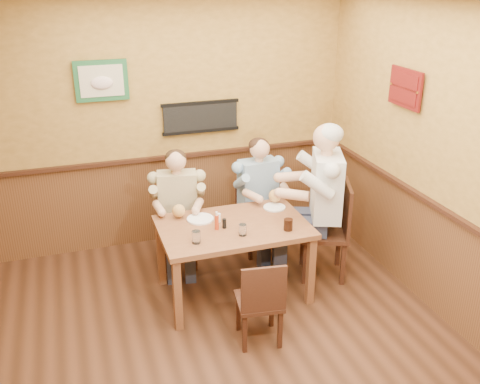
{
  "coord_description": "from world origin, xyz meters",
  "views": [
    {
      "loc": [
        -0.59,
        -3.19,
        3.0
      ],
      "look_at": [
        0.83,
        1.07,
        1.1
      ],
      "focal_mm": 40.0,
      "sensor_mm": 36.0,
      "label": 1
    }
  ],
  "objects_px": {
    "chair_back_left": "(179,230)",
    "water_glass_left": "(196,237)",
    "chair_back_right": "(258,217)",
    "diner_tan_shirt": "(178,215)",
    "diner_blue_polo": "(258,202)",
    "cola_tumbler": "(288,225)",
    "dining_table": "(233,233)",
    "hot_sauce_bottle": "(217,221)",
    "pepper_shaker": "(224,223)",
    "water_glass_mid": "(243,230)",
    "salt_shaker": "(219,218)",
    "chair_right_end": "(324,230)",
    "chair_near_side": "(259,299)",
    "diner_white_elder": "(325,211)"
  },
  "relations": [
    {
      "from": "chair_right_end",
      "to": "dining_table",
      "type": "bearing_deg",
      "value": -66.25
    },
    {
      "from": "diner_tan_shirt",
      "to": "chair_near_side",
      "type": "bearing_deg",
      "value": -65.24
    },
    {
      "from": "diner_tan_shirt",
      "to": "diner_white_elder",
      "type": "relative_size",
      "value": 0.8
    },
    {
      "from": "diner_tan_shirt",
      "to": "diner_blue_polo",
      "type": "xyz_separation_m",
      "value": [
        0.9,
        0.02,
        0.01
      ]
    },
    {
      "from": "chair_back_right",
      "to": "water_glass_left",
      "type": "height_order",
      "value": "water_glass_left"
    },
    {
      "from": "water_glass_left",
      "to": "pepper_shaker",
      "type": "distance_m",
      "value": 0.38
    },
    {
      "from": "diner_blue_polo",
      "to": "hot_sauce_bottle",
      "type": "xyz_separation_m",
      "value": [
        -0.69,
        -0.77,
        0.23
      ]
    },
    {
      "from": "salt_shaker",
      "to": "chair_right_end",
      "type": "bearing_deg",
      "value": -3.11
    },
    {
      "from": "diner_white_elder",
      "to": "hot_sauce_bottle",
      "type": "xyz_separation_m",
      "value": [
        -1.16,
        -0.08,
        0.1
      ]
    },
    {
      "from": "dining_table",
      "to": "hot_sauce_bottle",
      "type": "bearing_deg",
      "value": -167.27
    },
    {
      "from": "chair_right_end",
      "to": "diner_tan_shirt",
      "type": "distance_m",
      "value": 1.52
    },
    {
      "from": "chair_back_left",
      "to": "cola_tumbler",
      "type": "relative_size",
      "value": 7.55
    },
    {
      "from": "dining_table",
      "to": "chair_back_right",
      "type": "height_order",
      "value": "chair_back_right"
    },
    {
      "from": "diner_tan_shirt",
      "to": "water_glass_left",
      "type": "bearing_deg",
      "value": -81.68
    },
    {
      "from": "diner_blue_polo",
      "to": "water_glass_mid",
      "type": "relative_size",
      "value": 11.18
    },
    {
      "from": "dining_table",
      "to": "chair_near_side",
      "type": "height_order",
      "value": "chair_near_side"
    },
    {
      "from": "water_glass_left",
      "to": "hot_sauce_bottle",
      "type": "height_order",
      "value": "hot_sauce_bottle"
    },
    {
      "from": "water_glass_left",
      "to": "chair_near_side",
      "type": "bearing_deg",
      "value": -51.68
    },
    {
      "from": "hot_sauce_bottle",
      "to": "chair_back_left",
      "type": "bearing_deg",
      "value": 105.63
    },
    {
      "from": "water_glass_left",
      "to": "pepper_shaker",
      "type": "bearing_deg",
      "value": 32.21
    },
    {
      "from": "chair_back_right",
      "to": "chair_right_end",
      "type": "height_order",
      "value": "chair_right_end"
    },
    {
      "from": "diner_blue_polo",
      "to": "cola_tumbler",
      "type": "distance_m",
      "value": 1.01
    },
    {
      "from": "dining_table",
      "to": "cola_tumbler",
      "type": "xyz_separation_m",
      "value": [
        0.45,
        -0.26,
        0.15
      ]
    },
    {
      "from": "chair_back_left",
      "to": "cola_tumbler",
      "type": "xyz_separation_m",
      "value": [
        0.83,
        -0.97,
        0.39
      ]
    },
    {
      "from": "chair_back_right",
      "to": "diner_blue_polo",
      "type": "height_order",
      "value": "diner_blue_polo"
    },
    {
      "from": "chair_back_left",
      "to": "water_glass_left",
      "type": "relative_size",
      "value": 7.15
    },
    {
      "from": "chair_near_side",
      "to": "cola_tumbler",
      "type": "xyz_separation_m",
      "value": [
        0.46,
        0.49,
        0.4
      ]
    },
    {
      "from": "cola_tumbler",
      "to": "water_glass_mid",
      "type": "bearing_deg",
      "value": 175.55
    },
    {
      "from": "chair_back_right",
      "to": "water_glass_mid",
      "type": "distance_m",
      "value": 1.15
    },
    {
      "from": "water_glass_left",
      "to": "diner_tan_shirt",
      "type": "bearing_deg",
      "value": 87.75
    },
    {
      "from": "chair_back_right",
      "to": "hot_sauce_bottle",
      "type": "bearing_deg",
      "value": -136.79
    },
    {
      "from": "water_glass_mid",
      "to": "chair_right_end",
      "type": "bearing_deg",
      "value": 15.7
    },
    {
      "from": "chair_near_side",
      "to": "diner_blue_polo",
      "type": "height_order",
      "value": "diner_blue_polo"
    },
    {
      "from": "salt_shaker",
      "to": "pepper_shaker",
      "type": "xyz_separation_m",
      "value": [
        0.01,
        -0.14,
        0.0
      ]
    },
    {
      "from": "chair_back_left",
      "to": "pepper_shaker",
      "type": "height_order",
      "value": "pepper_shaker"
    },
    {
      "from": "chair_near_side",
      "to": "pepper_shaker",
      "type": "distance_m",
      "value": 0.82
    },
    {
      "from": "chair_right_end",
      "to": "chair_near_side",
      "type": "height_order",
      "value": "chair_right_end"
    },
    {
      "from": "chair_right_end",
      "to": "cola_tumbler",
      "type": "relative_size",
      "value": 9.38
    },
    {
      "from": "water_glass_mid",
      "to": "salt_shaker",
      "type": "distance_m",
      "value": 0.36
    },
    {
      "from": "water_glass_left",
      "to": "chair_right_end",
      "type": "bearing_deg",
      "value": 11.34
    },
    {
      "from": "chair_back_left",
      "to": "chair_right_end",
      "type": "xyz_separation_m",
      "value": [
        1.37,
        -0.66,
        0.1
      ]
    },
    {
      "from": "chair_back_right",
      "to": "chair_right_end",
      "type": "bearing_deg",
      "value": -60.56
    },
    {
      "from": "diner_tan_shirt",
      "to": "water_glass_mid",
      "type": "bearing_deg",
      "value": -56.33
    },
    {
      "from": "chair_near_side",
      "to": "cola_tumbler",
      "type": "height_order",
      "value": "cola_tumbler"
    },
    {
      "from": "dining_table",
      "to": "hot_sauce_bottle",
      "type": "relative_size",
      "value": 8.76
    },
    {
      "from": "diner_tan_shirt",
      "to": "dining_table",
      "type": "bearing_deg",
      "value": -51.02
    },
    {
      "from": "chair_back_right",
      "to": "diner_tan_shirt",
      "type": "height_order",
      "value": "diner_tan_shirt"
    },
    {
      "from": "water_glass_mid",
      "to": "chair_near_side",
      "type": "bearing_deg",
      "value": -93.3
    },
    {
      "from": "diner_white_elder",
      "to": "cola_tumbler",
      "type": "relative_size",
      "value": 13.41
    },
    {
      "from": "chair_right_end",
      "to": "chair_near_side",
      "type": "relative_size",
      "value": 1.26
    }
  ]
}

